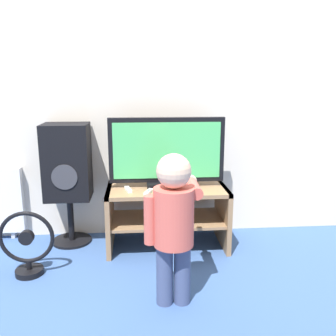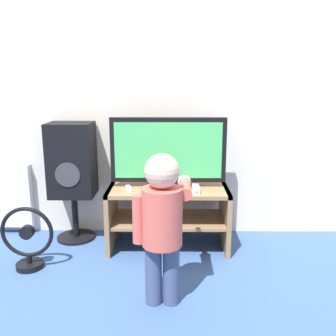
{
  "view_description": "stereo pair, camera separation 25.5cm",
  "coord_description": "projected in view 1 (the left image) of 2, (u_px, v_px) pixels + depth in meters",
  "views": [
    {
      "loc": [
        -0.22,
        -2.6,
        1.32
      ],
      "look_at": [
        0.0,
        0.15,
        0.68
      ],
      "focal_mm": 40.0,
      "sensor_mm": 36.0,
      "label": 1
    },
    {
      "loc": [
        0.03,
        -2.61,
        1.32
      ],
      "look_at": [
        0.0,
        0.15,
        0.68
      ],
      "focal_mm": 40.0,
      "sensor_mm": 36.0,
      "label": 2
    }
  ],
  "objects": [
    {
      "name": "remote_secondary",
      "position": [
        149.0,
        192.0,
        2.8
      ],
      "size": [
        0.08,
        0.13,
        0.03
      ],
      "color": "white",
      "rests_on": "tv_stand"
    },
    {
      "name": "speaker_tower",
      "position": [
        67.0,
        165.0,
        3.0
      ],
      "size": [
        0.36,
        0.32,
        0.99
      ],
      "color": "black",
      "rests_on": "ground_plane"
    },
    {
      "name": "tv_stand",
      "position": [
        167.0,
        208.0,
        3.01
      ],
      "size": [
        0.95,
        0.5,
        0.5
      ],
      "color": "#93704C",
      "rests_on": "ground_plane"
    },
    {
      "name": "game_console",
      "position": [
        196.0,
        188.0,
        2.86
      ],
      "size": [
        0.05,
        0.16,
        0.04
      ],
      "color": "white",
      "rests_on": "tv_stand"
    },
    {
      "name": "floor_fan",
      "position": [
        27.0,
        246.0,
        2.57
      ],
      "size": [
        0.38,
        0.19,
        0.46
      ],
      "color": "black",
      "rests_on": "ground_plane"
    },
    {
      "name": "television",
      "position": [
        167.0,
        153.0,
        2.93
      ],
      "size": [
        0.9,
        0.2,
        0.55
      ],
      "color": "black",
      "rests_on": "tv_stand"
    },
    {
      "name": "remote_primary",
      "position": [
        128.0,
        189.0,
        2.86
      ],
      "size": [
        0.06,
        0.13,
        0.03
      ],
      "color": "white",
      "rests_on": "tv_stand"
    },
    {
      "name": "ground_plane",
      "position": [
        170.0,
        259.0,
        2.84
      ],
      "size": [
        16.0,
        16.0,
        0.0
      ],
      "primitive_type": "plane",
      "color": "#38568C"
    },
    {
      "name": "wall_back",
      "position": [
        164.0,
        83.0,
        3.11
      ],
      "size": [
        10.0,
        0.06,
        2.6
      ],
      "color": "silver",
      "rests_on": "ground_plane"
    },
    {
      "name": "child",
      "position": [
        174.0,
        217.0,
        2.17
      ],
      "size": [
        0.35,
        0.51,
        0.92
      ],
      "color": "#3F4C72",
      "rests_on": "ground_plane"
    }
  ]
}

